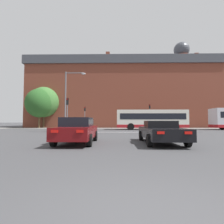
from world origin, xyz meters
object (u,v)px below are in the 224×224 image
object	(u,v)px
car_saloon_left	(77,130)
pedestrian_walking_east	(93,123)
pedestrian_waiting	(143,123)
car_roadster_right	(161,132)
street_lamp_junction	(69,95)
bus_crossing_lead	(151,119)
traffic_light_near_left	(67,109)
traffic_light_far_left	(85,114)
traffic_light_far_right	(150,112)

from	to	relation	value
car_saloon_left	pedestrian_walking_east	distance (m)	22.87
pedestrian_waiting	pedestrian_walking_east	bearing A→B (deg)	76.67
pedestrian_waiting	car_roadster_right	bearing A→B (deg)	166.96
pedestrian_waiting	street_lamp_junction	bearing A→B (deg)	129.57
street_lamp_junction	pedestrian_walking_east	size ratio (longest dim) A/B	4.15
car_roadster_right	bus_crossing_lead	distance (m)	17.11
pedestrian_waiting	traffic_light_near_left	bearing A→B (deg)	127.30
car_saloon_left	pedestrian_walking_east	xyz separation A→B (m)	(-2.04, 22.78, 0.28)
traffic_light_near_left	car_saloon_left	bearing A→B (deg)	-71.80
car_roadster_right	bus_crossing_lead	xyz separation A→B (m)	(2.97, 16.83, 0.95)
traffic_light_far_left	street_lamp_junction	world-z (taller)	street_lamp_junction
car_roadster_right	traffic_light_far_left	bearing A→B (deg)	111.13
traffic_light_near_left	bus_crossing_lead	bearing A→B (deg)	26.86
traffic_light_far_left	car_roadster_right	bearing A→B (deg)	-69.40
bus_crossing_lead	traffic_light_far_left	world-z (taller)	traffic_light_far_left
traffic_light_far_left	pedestrian_walking_east	size ratio (longest dim) A/B	2.26
pedestrian_waiting	pedestrian_walking_east	world-z (taller)	pedestrian_walking_east
car_roadster_right	bus_crossing_lead	world-z (taller)	bus_crossing_lead
car_roadster_right	pedestrian_waiting	xyz separation A→B (m)	(2.44, 21.53, 0.27)
traffic_light_near_left	pedestrian_waiting	xyz separation A→B (m)	(10.92, 10.50, -1.84)
bus_crossing_lead	pedestrian_walking_east	distance (m)	11.41
bus_crossing_lead	pedestrian_walking_east	size ratio (longest dim) A/B	6.06
car_saloon_left	traffic_light_near_left	bearing A→B (deg)	107.96
car_roadster_right	pedestrian_waiting	distance (m)	21.67
car_roadster_right	pedestrian_walking_east	xyz separation A→B (m)	(-6.84, 22.63, 0.37)
traffic_light_far_right	pedestrian_walking_east	bearing A→B (deg)	176.10
car_saloon_left	pedestrian_walking_east	size ratio (longest dim) A/B	2.48
street_lamp_junction	pedestrian_waiting	bearing A→B (deg)	46.14
traffic_light_near_left	traffic_light_far_left	bearing A→B (deg)	88.36
car_roadster_right	street_lamp_junction	xyz separation A→B (m)	(-8.13, 10.53, 3.81)
car_roadster_right	street_lamp_junction	distance (m)	13.83
car_saloon_left	traffic_light_far_left	world-z (taller)	traffic_light_far_left
pedestrian_waiting	pedestrian_walking_east	size ratio (longest dim) A/B	0.92
bus_crossing_lead	pedestrian_waiting	bearing A→B (deg)	-173.59
traffic_light_far_right	traffic_light_near_left	bearing A→B (deg)	-138.36
pedestrian_walking_east	bus_crossing_lead	bearing A→B (deg)	34.90
car_roadster_right	traffic_light_far_right	world-z (taller)	traffic_light_far_right
car_saloon_left	street_lamp_junction	world-z (taller)	street_lamp_junction
traffic_light_far_right	traffic_light_far_left	bearing A→B (deg)	-179.16
car_saloon_left	pedestrian_walking_east	world-z (taller)	pedestrian_walking_east
traffic_light_far_left	pedestrian_walking_east	world-z (taller)	traffic_light_far_left
car_saloon_left	traffic_light_near_left	world-z (taller)	traffic_light_near_left
car_saloon_left	car_roadster_right	xyz separation A→B (m)	(4.80, 0.15, -0.09)
pedestrian_walking_east	car_roadster_right	bearing A→B (deg)	-7.69
car_saloon_left	traffic_light_far_right	xyz separation A→B (m)	(8.56, 22.06, 2.20)
traffic_light_far_right	bus_crossing_lead	bearing A→B (deg)	-98.79
traffic_light_far_right	pedestrian_waiting	bearing A→B (deg)	-163.91
traffic_light_far_right	pedestrian_waiting	distance (m)	2.44
traffic_light_near_left	pedestrian_waiting	world-z (taller)	traffic_light_near_left
bus_crossing_lead	traffic_light_far_right	bearing A→B (deg)	171.21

